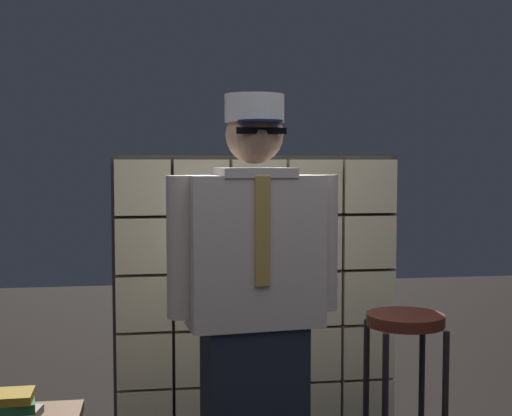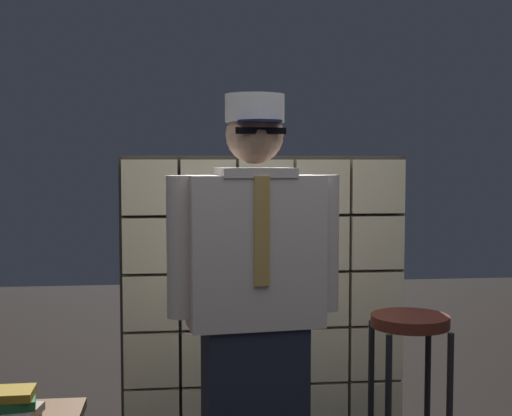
# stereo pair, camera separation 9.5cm
# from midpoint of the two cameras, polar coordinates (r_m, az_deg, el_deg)

# --- Properties ---
(glass_block_wall) EXTENTS (1.48, 0.10, 1.48)m
(glass_block_wall) POSITION_cam_midpoint_polar(r_m,az_deg,el_deg) (3.68, -0.57, -7.39)
(glass_block_wall) COLOR beige
(glass_block_wall) RESTS_ON ground
(standing_person) EXTENTS (0.67, 0.31, 1.68)m
(standing_person) POSITION_cam_midpoint_polar(r_m,az_deg,el_deg) (2.71, -1.14, -8.04)
(standing_person) COLOR #1E2333
(standing_person) RESTS_ON ground
(bar_stool) EXTENTS (0.34, 0.34, 0.77)m
(bar_stool) POSITION_cam_midpoint_polar(r_m,az_deg,el_deg) (3.22, 11.08, -11.81)
(bar_stool) COLOR #592319
(bar_stool) RESTS_ON ground
(book_stack) EXTENTS (0.25, 0.22, 0.14)m
(book_stack) POSITION_cam_midpoint_polar(r_m,az_deg,el_deg) (2.74, -20.59, -15.23)
(book_stack) COLOR brown
(book_stack) RESTS_ON side_table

